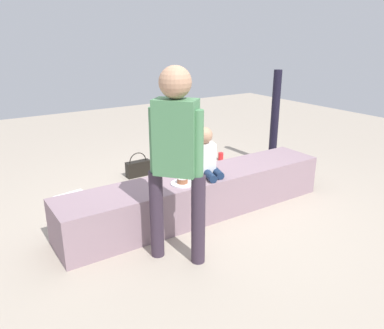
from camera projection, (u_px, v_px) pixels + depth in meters
The scene contains 11 objects.
ground_plane at pixel (199, 214), 3.91m from camera, with size 12.00×12.00×0.00m, color #A79A89.
concrete_ledge at pixel (199, 195), 3.84m from camera, with size 2.86×0.52×0.42m, color gray.
child_seated at pixel (206, 155), 3.71m from camera, with size 0.29×0.35×0.48m.
adult_standing at pixel (176, 150), 2.84m from camera, with size 0.35×0.37×1.55m.
cake_plate at pixel (182, 182), 3.55m from camera, with size 0.22×0.22×0.07m.
gift_bag at pixel (95, 206), 3.75m from camera, with size 0.25×0.10×0.33m.
railing_post at pixel (274, 129), 5.25m from camera, with size 0.36×0.36×1.30m.
water_bottle_near_gift at pixel (158, 182), 4.46m from camera, with size 0.07×0.07×0.24m.
party_cup_red at pixel (221, 156), 5.54m from camera, with size 0.07×0.07×0.11m, color red.
cake_box_white at pixel (74, 203), 3.99m from camera, with size 0.32×0.28×0.15m, color white.
handbag_black_leather at pixel (138, 168), 4.91m from camera, with size 0.32×0.11×0.32m.
Camera 1 is at (-2.00, -2.91, 1.76)m, focal length 35.70 mm.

